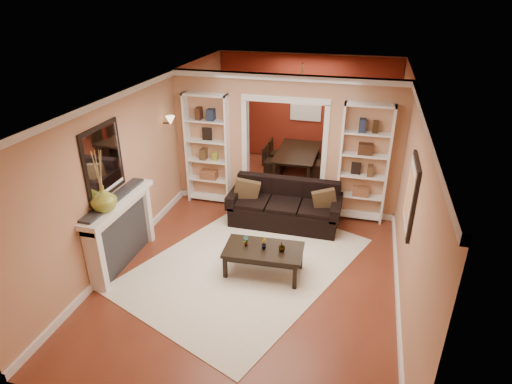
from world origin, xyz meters
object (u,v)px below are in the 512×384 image
(coffee_table, at_px, (264,261))
(bookshelf_right, at_px, (364,164))
(fireplace, at_px, (123,233))
(dining_table, at_px, (298,163))
(sofa, at_px, (285,204))
(bookshelf_left, at_px, (208,150))

(coffee_table, bearing_deg, bookshelf_right, 55.14)
(fireplace, relative_size, dining_table, 0.99)
(coffee_table, relative_size, dining_table, 0.71)
(fireplace, distance_m, dining_table, 4.87)
(coffee_table, bearing_deg, dining_table, 88.81)
(bookshelf_right, height_order, fireplace, bookshelf_right)
(fireplace, xyz_separation_m, dining_table, (2.12, 4.37, -0.28))
(sofa, distance_m, bookshelf_left, 1.97)
(sofa, height_order, fireplace, fireplace)
(sofa, bearing_deg, bookshelf_right, 22.94)
(coffee_table, bearing_deg, sofa, 86.72)
(coffee_table, distance_m, dining_table, 4.07)
(bookshelf_right, bearing_deg, fireplace, -145.20)
(fireplace, bearing_deg, bookshelf_right, 34.80)
(bookshelf_left, distance_m, bookshelf_right, 3.10)
(bookshelf_left, height_order, dining_table, bookshelf_left)
(coffee_table, height_order, bookshelf_right, bookshelf_right)
(bookshelf_right, bearing_deg, bookshelf_left, 180.00)
(coffee_table, distance_m, fireplace, 2.31)
(fireplace, bearing_deg, coffee_table, 7.61)
(dining_table, bearing_deg, fireplace, 154.11)
(bookshelf_right, xyz_separation_m, dining_table, (-1.52, 1.84, -0.85))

